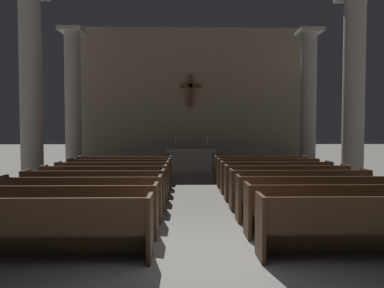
# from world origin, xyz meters

# --- Properties ---
(ground_plane) EXTENTS (80.00, 80.00, 0.00)m
(ground_plane) POSITION_xyz_m (0.00, 0.00, 0.00)
(ground_plane) COLOR slate
(pew_left_row_1) EXTENTS (3.26, 0.50, 0.95)m
(pew_left_row_1) POSITION_xyz_m (-2.40, -0.04, 0.48)
(pew_left_row_1) COLOR #422B19
(pew_left_row_1) RESTS_ON ground
(pew_left_row_2) EXTENTS (3.26, 0.50, 0.95)m
(pew_left_row_2) POSITION_xyz_m (-2.40, 1.02, 0.48)
(pew_left_row_2) COLOR #422B19
(pew_left_row_2) RESTS_ON ground
(pew_left_row_3) EXTENTS (3.26, 0.50, 0.95)m
(pew_left_row_3) POSITION_xyz_m (-2.40, 2.07, 0.48)
(pew_left_row_3) COLOR #422B19
(pew_left_row_3) RESTS_ON ground
(pew_left_row_4) EXTENTS (3.26, 0.50, 0.95)m
(pew_left_row_4) POSITION_xyz_m (-2.40, 3.13, 0.48)
(pew_left_row_4) COLOR #422B19
(pew_left_row_4) RESTS_ON ground
(pew_left_row_5) EXTENTS (3.26, 0.50, 0.95)m
(pew_left_row_5) POSITION_xyz_m (-2.40, 4.18, 0.48)
(pew_left_row_5) COLOR #422B19
(pew_left_row_5) RESTS_ON ground
(pew_left_row_6) EXTENTS (3.26, 0.50, 0.95)m
(pew_left_row_6) POSITION_xyz_m (-2.40, 5.24, 0.48)
(pew_left_row_6) COLOR #422B19
(pew_left_row_6) RESTS_ON ground
(pew_left_row_7) EXTENTS (3.26, 0.50, 0.95)m
(pew_left_row_7) POSITION_xyz_m (-2.40, 6.29, 0.48)
(pew_left_row_7) COLOR #422B19
(pew_left_row_7) RESTS_ON ground
(pew_left_row_8) EXTENTS (3.26, 0.50, 0.95)m
(pew_left_row_8) POSITION_xyz_m (-2.40, 7.35, 0.48)
(pew_left_row_8) COLOR #422B19
(pew_left_row_8) RESTS_ON ground
(pew_right_row_1) EXTENTS (3.26, 0.50, 0.95)m
(pew_right_row_1) POSITION_xyz_m (2.40, -0.04, 0.48)
(pew_right_row_1) COLOR #422B19
(pew_right_row_1) RESTS_ON ground
(pew_right_row_2) EXTENTS (3.26, 0.50, 0.95)m
(pew_right_row_2) POSITION_xyz_m (2.40, 1.02, 0.48)
(pew_right_row_2) COLOR #422B19
(pew_right_row_2) RESTS_ON ground
(pew_right_row_3) EXTENTS (3.26, 0.50, 0.95)m
(pew_right_row_3) POSITION_xyz_m (2.40, 2.07, 0.48)
(pew_right_row_3) COLOR #422B19
(pew_right_row_3) RESTS_ON ground
(pew_right_row_4) EXTENTS (3.26, 0.50, 0.95)m
(pew_right_row_4) POSITION_xyz_m (2.40, 3.13, 0.48)
(pew_right_row_4) COLOR #422B19
(pew_right_row_4) RESTS_ON ground
(pew_right_row_5) EXTENTS (3.26, 0.50, 0.95)m
(pew_right_row_5) POSITION_xyz_m (2.40, 4.18, 0.48)
(pew_right_row_5) COLOR #422B19
(pew_right_row_5) RESTS_ON ground
(pew_right_row_6) EXTENTS (3.26, 0.50, 0.95)m
(pew_right_row_6) POSITION_xyz_m (2.40, 5.24, 0.48)
(pew_right_row_6) COLOR #422B19
(pew_right_row_6) RESTS_ON ground
(pew_right_row_7) EXTENTS (3.26, 0.50, 0.95)m
(pew_right_row_7) POSITION_xyz_m (2.40, 6.29, 0.48)
(pew_right_row_7) COLOR #422B19
(pew_right_row_7) RESTS_ON ground
(pew_right_row_8) EXTENTS (3.26, 0.50, 0.95)m
(pew_right_row_8) POSITION_xyz_m (2.40, 7.35, 0.48)
(pew_right_row_8) COLOR #422B19
(pew_right_row_8) RESTS_ON ground
(column_left_second) EXTENTS (1.01, 1.01, 6.25)m
(column_left_second) POSITION_xyz_m (-5.16, 6.23, 3.04)
(column_left_second) COLOR #ADA89E
(column_left_second) RESTS_ON ground
(column_right_second) EXTENTS (1.01, 1.01, 6.25)m
(column_right_second) POSITION_xyz_m (5.16, 6.23, 3.04)
(column_right_second) COLOR #ADA89E
(column_right_second) RESTS_ON ground
(column_left_third) EXTENTS (1.01, 1.01, 6.25)m
(column_left_third) POSITION_xyz_m (-5.16, 10.39, 3.04)
(column_left_third) COLOR #ADA89E
(column_left_third) RESTS_ON ground
(column_right_third) EXTENTS (1.01, 1.01, 6.25)m
(column_right_third) POSITION_xyz_m (5.16, 10.39, 3.04)
(column_right_third) COLOR #ADA89E
(column_right_third) RESTS_ON ground
(altar) EXTENTS (2.20, 0.90, 1.01)m
(altar) POSITION_xyz_m (0.00, 10.54, 0.53)
(altar) COLOR #BCB7AD
(altar) RESTS_ON ground
(candlestick_left) EXTENTS (0.16, 0.16, 0.58)m
(candlestick_left) POSITION_xyz_m (-0.70, 10.54, 1.19)
(candlestick_left) COLOR #B79338
(candlestick_left) RESTS_ON altar
(candlestick_right) EXTENTS (0.16, 0.16, 0.58)m
(candlestick_right) POSITION_xyz_m (0.70, 10.54, 1.19)
(candlestick_right) COLOR #B79338
(candlestick_right) RESTS_ON altar
(apse_with_cross) EXTENTS (11.40, 0.44, 6.89)m
(apse_with_cross) POSITION_xyz_m (0.00, 12.46, 3.45)
(apse_with_cross) COLOR gray
(apse_with_cross) RESTS_ON ground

